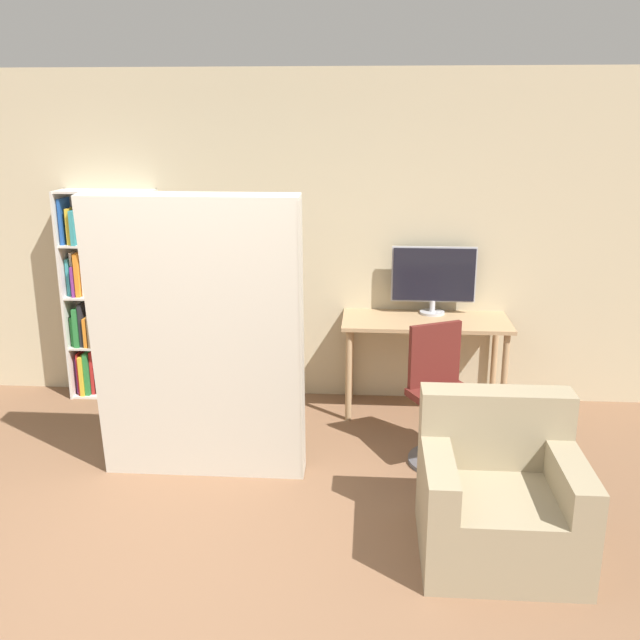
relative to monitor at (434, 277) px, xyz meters
The scene contains 8 objects.
ground_plane 3.39m from the monitor, 119.07° to the right, with size 16.00×16.00×0.00m, color brown.
wall_back 1.59m from the monitor, behind, with size 8.00×0.06×2.70m.
desk 0.46m from the monitor, 109.62° to the right, with size 1.32×0.59×0.78m.
monitor is the anchor object (origin of this frame).
office_chair 1.25m from the monitor, 89.22° to the right, with size 0.59×0.59×0.96m.
bookshelf 2.77m from the monitor, behind, with size 0.79×0.28×1.76m.
mattress_near 2.12m from the monitor, 138.78° to the right, with size 1.35×0.32×1.89m.
armchair 2.25m from the monitor, 84.08° to the right, with size 0.85×0.80×0.85m.
Camera 1 is at (1.05, -2.84, 2.33)m, focal length 40.00 mm.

